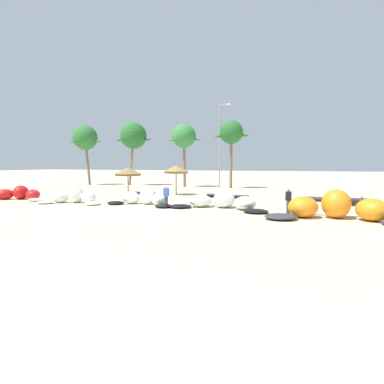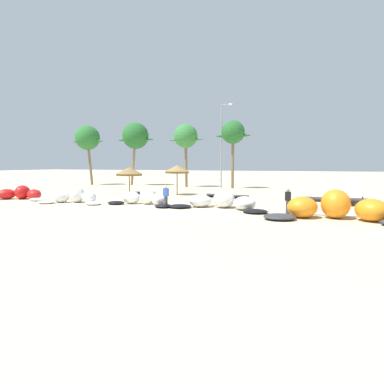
% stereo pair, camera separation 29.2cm
% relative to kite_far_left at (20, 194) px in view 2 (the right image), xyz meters
% --- Properties ---
extents(ground_plane, '(260.00, 260.00, 0.00)m').
position_rel_kite_far_left_xyz_m(ground_plane, '(13.42, -0.56, -0.47)').
color(ground_plane, beige).
extents(kite_far_left, '(5.91, 3.53, 1.23)m').
position_rel_kite_far_left_xyz_m(kite_far_left, '(0.00, 0.00, 0.00)').
color(kite_far_left, white).
rests_on(kite_far_left, ground).
extents(kite_left, '(5.58, 2.94, 1.28)m').
position_rel_kite_far_left_xyz_m(kite_left, '(6.37, -0.53, 0.02)').
color(kite_left, white).
rests_on(kite_left, ground).
extents(kite_left_of_center, '(5.85, 2.96, 1.32)m').
position_rel_kite_far_left_xyz_m(kite_left_of_center, '(12.18, 0.43, 0.04)').
color(kite_left_of_center, black).
rests_on(kite_left_of_center, ground).
extents(kite_center, '(7.51, 3.82, 1.24)m').
position_rel_kite_far_left_xyz_m(kite_center, '(18.25, 0.42, 0.01)').
color(kite_center, black).
rests_on(kite_center, ground).
extents(kite_right_of_center, '(8.15, 3.64, 1.67)m').
position_rel_kite_far_left_xyz_m(kite_right_of_center, '(25.53, -1.90, 0.17)').
color(kite_right_of_center, '#333338').
rests_on(kite_right_of_center, ground).
extents(beach_umbrella_near_van, '(2.91, 2.91, 2.79)m').
position_rel_kite_far_left_xyz_m(beach_umbrella_near_van, '(5.45, 9.28, 1.85)').
color(beach_umbrella_near_van, brown).
rests_on(beach_umbrella_near_van, ground).
extents(beach_umbrella_middle, '(2.52, 2.52, 2.99)m').
position_rel_kite_far_left_xyz_m(beach_umbrella_middle, '(11.22, 8.90, 2.11)').
color(beach_umbrella_middle, brown).
rests_on(beach_umbrella_middle, ground).
extents(parked_van, '(2.58, 5.29, 1.84)m').
position_rel_kite_far_left_xyz_m(parked_van, '(26.73, 7.30, 0.62)').
color(parked_van, white).
rests_on(parked_van, ground).
extents(person_near_kites, '(0.36, 0.24, 1.62)m').
position_rel_kite_far_left_xyz_m(person_near_kites, '(22.82, -0.78, 0.35)').
color(person_near_kites, '#383842').
rests_on(person_near_kites, ground).
extents(person_by_umbrellas, '(0.36, 0.24, 1.62)m').
position_rel_kite_far_left_xyz_m(person_by_umbrellas, '(14.48, -0.77, 0.35)').
color(person_by_umbrellas, '#383842').
rests_on(person_by_umbrellas, ground).
extents(palm_leftmost, '(5.45, 3.64, 8.82)m').
position_rel_kite_far_left_xyz_m(palm_leftmost, '(-7.74, 19.48, 6.46)').
color(palm_leftmost, brown).
rests_on(palm_leftmost, ground).
extents(palm_left, '(5.75, 3.83, 9.12)m').
position_rel_kite_far_left_xyz_m(palm_left, '(-0.57, 21.14, 6.67)').
color(palm_left, '#7F6647').
rests_on(palm_left, ground).
extents(palm_left_of_gap, '(4.84, 3.23, 8.49)m').
position_rel_kite_far_left_xyz_m(palm_left_of_gap, '(7.66, 20.25, 6.30)').
color(palm_left_of_gap, brown).
rests_on(palm_left_of_gap, ground).
extents(palm_center_left, '(4.46, 2.97, 8.63)m').
position_rel_kite_far_left_xyz_m(palm_center_left, '(14.28, 19.85, 6.54)').
color(palm_center_left, brown).
rests_on(palm_center_left, ground).
extents(lamppost_west, '(1.55, 0.24, 10.91)m').
position_rel_kite_far_left_xyz_m(lamppost_west, '(12.64, 20.60, 5.51)').
color(lamppost_west, gray).
rests_on(lamppost_west, ground).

